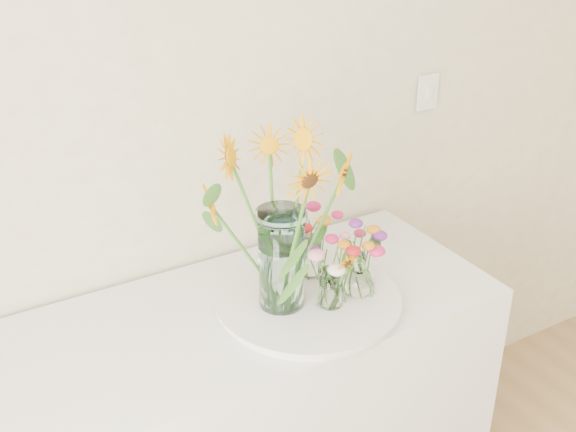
# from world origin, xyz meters

# --- Properties ---
(tray) EXTENTS (0.49, 0.49, 0.02)m
(tray) POSITION_xyz_m (-0.25, 1.86, 0.91)
(tray) COLOR white
(tray) RESTS_ON counter
(mason_jar) EXTENTS (0.16, 0.16, 0.29)m
(mason_jar) POSITION_xyz_m (-0.33, 1.87, 1.07)
(mason_jar) COLOR #BBF0F3
(mason_jar) RESTS_ON tray
(sunflower_bouquet) EXTENTS (0.81, 0.81, 0.51)m
(sunflower_bouquet) POSITION_xyz_m (-0.33, 1.87, 1.18)
(sunflower_bouquet) COLOR orange
(sunflower_bouquet) RESTS_ON tray
(small_vase_a) EXTENTS (0.08, 0.08, 0.11)m
(small_vase_a) POSITION_xyz_m (-0.22, 1.80, 0.98)
(small_vase_a) COLOR white
(small_vase_a) RESTS_ON tray
(wildflower_posy_a) EXTENTS (0.19, 0.19, 0.20)m
(wildflower_posy_a) POSITION_xyz_m (-0.22, 1.80, 1.03)
(wildflower_posy_a) COLOR orange
(wildflower_posy_a) RESTS_ON tray
(small_vase_b) EXTENTS (0.10, 0.10, 0.13)m
(small_vase_b) POSITION_xyz_m (-0.12, 1.81, 0.99)
(small_vase_b) COLOR white
(small_vase_b) RESTS_ON tray
(wildflower_posy_b) EXTENTS (0.19, 0.19, 0.22)m
(wildflower_posy_b) POSITION_xyz_m (-0.12, 1.81, 1.03)
(wildflower_posy_b) COLOR orange
(wildflower_posy_b) RESTS_ON tray
(small_vase_c) EXTENTS (0.09, 0.09, 0.12)m
(small_vase_c) POSITION_xyz_m (-0.18, 1.97, 0.98)
(small_vase_c) COLOR white
(small_vase_c) RESTS_ON tray
(wildflower_posy_c) EXTENTS (0.21, 0.21, 0.21)m
(wildflower_posy_c) POSITION_xyz_m (-0.18, 1.97, 1.03)
(wildflower_posy_c) COLOR orange
(wildflower_posy_c) RESTS_ON tray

